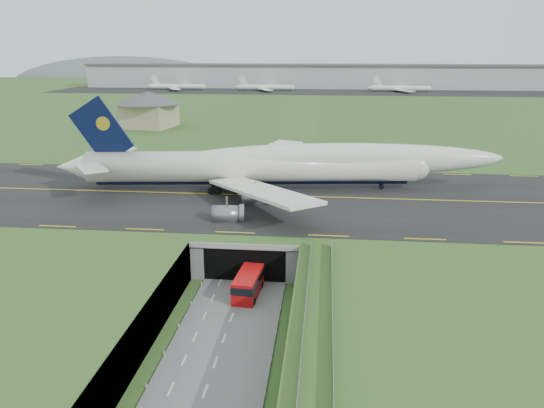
# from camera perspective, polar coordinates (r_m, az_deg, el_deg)

# --- Properties ---
(ground) EXTENTS (900.00, 900.00, 0.00)m
(ground) POSITION_cam_1_polar(r_m,az_deg,el_deg) (71.32, -3.94, -11.06)
(ground) COLOR #345421
(ground) RESTS_ON ground
(airfield_deck) EXTENTS (800.00, 800.00, 6.00)m
(airfield_deck) POSITION_cam_1_polar(r_m,az_deg,el_deg) (69.98, -3.99, -8.88)
(airfield_deck) COLOR gray
(airfield_deck) RESTS_ON ground
(trench_road) EXTENTS (12.00, 75.00, 0.20)m
(trench_road) POSITION_cam_1_polar(r_m,az_deg,el_deg) (64.83, -5.09, -14.03)
(trench_road) COLOR slate
(trench_road) RESTS_ON ground
(taxiway) EXTENTS (800.00, 44.00, 0.18)m
(taxiway) POSITION_cam_1_polar(r_m,az_deg,el_deg) (99.56, -0.83, 0.90)
(taxiway) COLOR black
(taxiway) RESTS_ON airfield_deck
(tunnel_portal) EXTENTS (17.00, 22.30, 6.00)m
(tunnel_portal) POSITION_cam_1_polar(r_m,az_deg,el_deg) (85.05, -2.10, -3.86)
(tunnel_portal) COLOR gray
(tunnel_portal) RESTS_ON ground
(guideway) EXTENTS (3.00, 53.00, 7.05)m
(guideway) POSITION_cam_1_polar(r_m,az_deg,el_deg) (51.24, 4.88, -16.26)
(guideway) COLOR #A8A8A3
(guideway) RESTS_ON ground
(jumbo_jet) EXTENTS (86.35, 56.63, 18.86)m
(jumbo_jet) POSITION_cam_1_polar(r_m,az_deg,el_deg) (102.44, 1.22, 4.21)
(jumbo_jet) COLOR silver
(jumbo_jet) RESTS_ON ground
(shuttle_tram) EXTENTS (3.58, 8.09, 3.21)m
(shuttle_tram) POSITION_cam_1_polar(r_m,az_deg,el_deg) (73.57, -2.58, -8.60)
(shuttle_tram) COLOR #BD0C0D
(shuttle_tram) RESTS_ON ground
(service_building) EXTENTS (25.90, 25.90, 12.24)m
(service_building) POSITION_cam_1_polar(r_m,az_deg,el_deg) (189.34, -13.12, 10.21)
(service_building) COLOR tan
(service_building) RESTS_ON ground
(cargo_terminal) EXTENTS (320.00, 67.00, 15.60)m
(cargo_terminal) POSITION_cam_1_polar(r_m,az_deg,el_deg) (362.26, 4.17, 13.58)
(cargo_terminal) COLOR #B2B2B2
(cargo_terminal) RESTS_ON ground
(distant_hills) EXTENTS (700.00, 91.00, 60.00)m
(distant_hills) POSITION_cam_1_polar(r_m,az_deg,el_deg) (496.41, 12.26, 12.00)
(distant_hills) COLOR slate
(distant_hills) RESTS_ON ground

